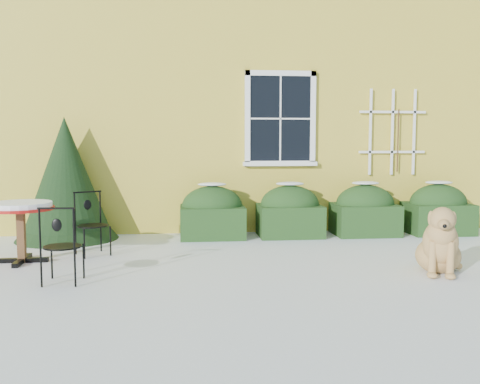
{
  "coord_description": "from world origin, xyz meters",
  "views": [
    {
      "loc": [
        -0.75,
        -6.19,
        1.59
      ],
      "look_at": [
        0.0,
        1.0,
        0.9
      ],
      "focal_mm": 40.0,
      "sensor_mm": 36.0,
      "label": 1
    }
  ],
  "objects": [
    {
      "name": "ground",
      "position": [
        0.0,
        0.0,
        0.0
      ],
      "size": [
        80.0,
        80.0,
        0.0
      ],
      "primitive_type": "plane",
      "color": "white",
      "rests_on": "ground"
    },
    {
      "name": "house",
      "position": [
        0.0,
        7.0,
        3.22
      ],
      "size": [
        12.4,
        8.4,
        6.4
      ],
      "color": "yellow",
      "rests_on": "ground"
    },
    {
      "name": "hedge_row",
      "position": [
        1.65,
        2.55,
        0.4
      ],
      "size": [
        4.95,
        0.8,
        0.91
      ],
      "color": "#173213",
      "rests_on": "ground"
    },
    {
      "name": "evergreen_shrub",
      "position": [
        -2.65,
        2.64,
        0.8
      ],
      "size": [
        1.63,
        1.63,
        1.98
      ],
      "rotation": [
        0.0,
        0.0,
        -0.29
      ],
      "color": "black",
      "rests_on": "ground"
    },
    {
      "name": "bistro_table",
      "position": [
        -2.89,
        0.97,
        0.66
      ],
      "size": [
        0.86,
        0.86,
        0.8
      ],
      "rotation": [
        0.0,
        0.0,
        -0.43
      ],
      "color": "black",
      "rests_on": "ground"
    },
    {
      "name": "patio_chair_near",
      "position": [
        -2.12,
        -0.16,
        0.44
      ],
      "size": [
        0.42,
        0.42,
        0.88
      ],
      "rotation": [
        0.0,
        0.0,
        3.07
      ],
      "color": "black",
      "rests_on": "ground"
    },
    {
      "name": "patio_chair_far",
      "position": [
        -2.05,
        1.38,
        0.44
      ],
      "size": [
        0.53,
        0.53,
        0.89
      ],
      "rotation": [
        0.0,
        0.0,
        0.51
      ],
      "color": "black",
      "rests_on": "ground"
    },
    {
      "name": "dog",
      "position": [
        2.28,
        -0.18,
        0.34
      ],
      "size": [
        0.71,
        0.91,
        0.85
      ],
      "rotation": [
        0.0,
        0.0,
        -0.35
      ],
      "color": "tan",
      "rests_on": "ground"
    }
  ]
}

